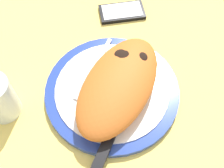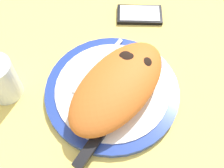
# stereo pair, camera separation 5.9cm
# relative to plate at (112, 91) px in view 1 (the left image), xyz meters

# --- Properties ---
(ground_plane) EXTENTS (1.50, 1.50, 0.03)m
(ground_plane) POSITION_rel_plate_xyz_m (0.00, 0.00, -0.02)
(ground_plane) COLOR #EACC60
(plate) EXTENTS (0.28, 0.28, 0.02)m
(plate) POSITION_rel_plate_xyz_m (0.00, 0.00, 0.00)
(plate) COLOR #233D99
(plate) RESTS_ON ground_plane
(calzone) EXTENTS (0.27, 0.17, 0.06)m
(calzone) POSITION_rel_plate_xyz_m (-0.00, 0.02, 0.04)
(calzone) COLOR #C16023
(calzone) RESTS_ON plate
(fork) EXTENTS (0.17, 0.05, 0.00)m
(fork) POSITION_rel_plate_xyz_m (-0.01, -0.06, 0.01)
(fork) COLOR silver
(fork) RESTS_ON plate
(knife) EXTENTS (0.24, 0.07, 0.01)m
(knife) POSITION_rel_plate_xyz_m (0.08, 0.06, 0.01)
(knife) COLOR silver
(knife) RESTS_ON plate
(smartphone) EXTENTS (0.12, 0.12, 0.01)m
(smartphone) POSITION_rel_plate_xyz_m (-0.21, -0.11, -0.00)
(smartphone) COLOR black
(smartphone) RESTS_ON ground_plane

